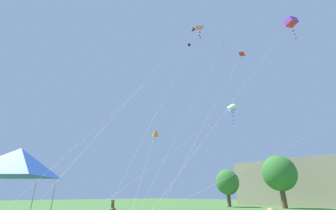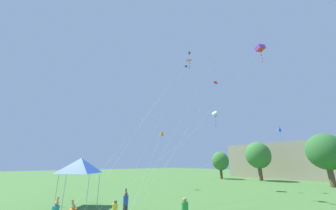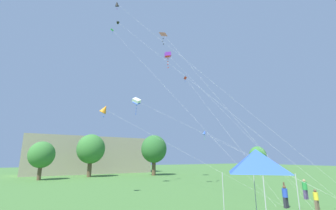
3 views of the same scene
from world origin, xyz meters
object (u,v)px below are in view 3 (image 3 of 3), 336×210
at_px(kite_black_diamond_6, 117,4).
at_px(kite_black_diamond_8, 118,23).
at_px(person_green_shirt, 305,188).
at_px(kite_red_delta_4, 187,81).
at_px(festival_tent, 256,161).
at_px(person_blue_shirt, 285,195).
at_px(kite_orange_diamond_3, 105,109).
at_px(kite_blue_diamond_0, 205,133).
at_px(kite_purple_box_5, 168,55).
at_px(person_yellow_shirt, 316,199).
at_px(kite_white_box_7, 137,101).
at_px(kite_green_delta_2, 116,34).
at_px(kite_pink_delta_1, 164,35).

xyz_separation_m(kite_black_diamond_6, kite_black_diamond_8, (-0.01, -1.03, -3.74)).
bearing_deg(person_green_shirt, kite_red_delta_4, 134.55).
relative_size(kite_black_diamond_6, kite_black_diamond_8, 1.16).
xyz_separation_m(festival_tent, person_green_shirt, (11.25, 3.43, -2.72)).
bearing_deg(kite_black_diamond_6, kite_red_delta_4, -27.79).
relative_size(person_blue_shirt, kite_orange_diamond_3, 0.15).
distance_m(kite_blue_diamond_0, kite_purple_box_5, 17.48).
bearing_deg(festival_tent, kite_orange_diamond_3, 111.03).
height_order(kite_blue_diamond_0, kite_orange_diamond_3, kite_orange_diamond_3).
relative_size(festival_tent, kite_orange_diamond_3, 0.34).
height_order(person_yellow_shirt, kite_blue_diamond_0, kite_blue_diamond_0).
height_order(kite_red_delta_4, kite_black_diamond_8, kite_black_diamond_8).
height_order(kite_blue_diamond_0, kite_red_delta_4, kite_red_delta_4).
bearing_deg(person_green_shirt, kite_white_box_7, 139.47).
xyz_separation_m(person_blue_shirt, kite_orange_diamond_3, (-11.55, 12.63, 8.14)).
height_order(person_blue_shirt, kite_white_box_7, kite_white_box_7).
height_order(festival_tent, person_green_shirt, festival_tent).
relative_size(festival_tent, kite_blue_diamond_0, 0.20).
bearing_deg(kite_green_delta_2, kite_black_diamond_8, -104.14).
xyz_separation_m(person_yellow_shirt, kite_green_delta_2, (-8.97, 25.47, 24.58)).
bearing_deg(person_blue_shirt, person_green_shirt, 142.56).
height_order(kite_orange_diamond_3, kite_black_diamond_8, kite_black_diamond_8).
height_order(kite_green_delta_2, kite_black_diamond_8, kite_green_delta_2).
relative_size(kite_orange_diamond_3, kite_purple_box_5, 0.50).
distance_m(kite_blue_diamond_0, kite_white_box_7, 12.25).
bearing_deg(kite_black_diamond_6, person_yellow_shirt, -61.29).
distance_m(kite_orange_diamond_3, kite_purple_box_5, 23.42).
height_order(person_yellow_shirt, kite_black_diamond_8, kite_black_diamond_8).
distance_m(person_yellow_shirt, kite_white_box_7, 24.95).
height_order(person_yellow_shirt, kite_purple_box_5, kite_purple_box_5).
bearing_deg(kite_white_box_7, person_green_shirt, -60.73).
bearing_deg(kite_blue_diamond_0, kite_purple_box_5, 114.67).
distance_m(festival_tent, person_green_shirt, 12.07).
bearing_deg(person_blue_shirt, kite_green_delta_2, -123.72).
bearing_deg(person_yellow_shirt, person_blue_shirt, 19.44).
xyz_separation_m(kite_pink_delta_1, kite_white_box_7, (-0.69, 7.12, -7.91)).
xyz_separation_m(person_yellow_shirt, kite_blue_diamond_0, (4.72, 18.43, 7.08)).
bearing_deg(kite_blue_diamond_0, kite_black_diamond_6, 175.83).
relative_size(kite_green_delta_2, kite_white_box_7, 1.06).
bearing_deg(kite_purple_box_5, person_yellow_shirt, -93.75).
distance_m(kite_red_delta_4, kite_black_diamond_6, 16.00).
bearing_deg(kite_black_diamond_6, kite_orange_diamond_3, -113.51).
distance_m(kite_pink_delta_1, kite_red_delta_4, 7.05).
height_order(person_yellow_shirt, kite_white_box_7, kite_white_box_7).
xyz_separation_m(kite_pink_delta_1, kite_purple_box_5, (7.30, 11.08, 3.45)).
height_order(person_yellow_shirt, kite_orange_diamond_3, kite_orange_diamond_3).
height_order(person_green_shirt, kite_white_box_7, kite_white_box_7).
bearing_deg(kite_pink_delta_1, festival_tent, -96.67).
distance_m(festival_tent, person_yellow_shirt, 7.93).
bearing_deg(kite_orange_diamond_3, kite_purple_box_5, 36.59).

